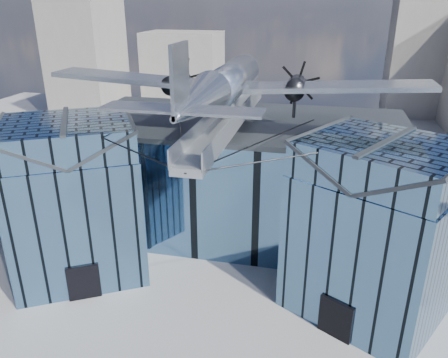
# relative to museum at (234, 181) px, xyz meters

# --- Properties ---
(ground_plane) EXTENTS (120.00, 120.00, 0.00)m
(ground_plane) POSITION_rel_museum_xyz_m (-0.00, -5.82, -5.54)
(ground_plane) COLOR gray
(museum) EXTENTS (32.88, 24.50, 17.60)m
(museum) POSITION_rel_museum_xyz_m (0.00, 0.00, 0.00)
(museum) COLOR #497096
(museum) RESTS_ON ground
(bg_towers) EXTENTS (77.00, 24.50, 26.00)m
(bg_towers) POSITION_rel_museum_xyz_m (1.45, 44.67, 4.47)
(bg_towers) COLOR gray
(bg_towers) RESTS_ON ground
(tree_side_w) EXTENTS (3.33, 3.33, 4.94)m
(tree_side_w) POSITION_rel_museum_xyz_m (-23.20, 1.22, -2.19)
(tree_side_w) COLOR #2F1F13
(tree_side_w) RESTS_ON ground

